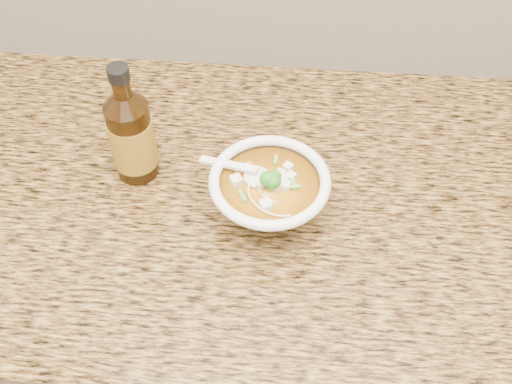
{
  "coord_description": "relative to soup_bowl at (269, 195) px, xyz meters",
  "views": [
    {
      "loc": [
        0.02,
        1.03,
        1.68
      ],
      "look_at": [
        -0.03,
        1.63,
        0.95
      ],
      "focal_mm": 45.0,
      "sensor_mm": 36.0,
      "label": 1
    }
  ],
  "objects": [
    {
      "name": "soup_bowl",
      "position": [
        0.0,
        0.0,
        0.0
      ],
      "size": [
        0.2,
        0.18,
        0.1
      ],
      "rotation": [
        0.0,
        0.0,
        0.28
      ],
      "color": "white",
      "rests_on": "counter_slab"
    },
    {
      "name": "cabinet",
      "position": [
        0.01,
        0.04,
        -0.51
      ],
      "size": [
        4.0,
        0.65,
        0.86
      ],
      "primitive_type": "cube",
      "color": "black",
      "rests_on": "ground"
    },
    {
      "name": "hot_sauce_bottle",
      "position": [
        -0.22,
        0.07,
        0.04
      ],
      "size": [
        0.08,
        0.08,
        0.21
      ],
      "rotation": [
        0.0,
        0.0,
        -0.22
      ],
      "color": "#3C2108",
      "rests_on": "counter_slab"
    },
    {
      "name": "counter_slab",
      "position": [
        0.01,
        0.04,
        -0.06
      ],
      "size": [
        4.0,
        0.68,
        0.04
      ],
      "primitive_type": "cube",
      "color": "olive",
      "rests_on": "cabinet"
    }
  ]
}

